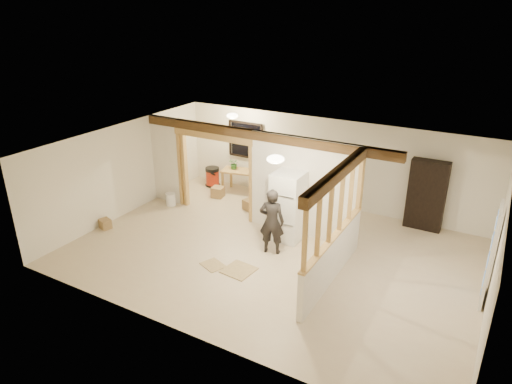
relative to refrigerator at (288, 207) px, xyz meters
The scene contains 30 objects.
floor 1.17m from the refrigerator, 89.76° to the right, with size 9.00×6.50×0.01m, color #C4B292.
ceiling 1.83m from the refrigerator, 89.76° to the right, with size 9.00×6.50×0.01m, color white.
wall_back 2.48m from the refrigerator, 89.92° to the left, with size 9.00×0.01×2.50m, color silver.
wall_front 4.07m from the refrigerator, 89.95° to the right, with size 9.00×0.01×2.50m, color silver.
wall_left 4.58m from the refrigerator, 169.95° to the right, with size 0.01×6.50×2.50m, color silver.
wall_right 4.59m from the refrigerator, 10.04° to the right, with size 0.01×6.50×2.50m, color silver.
partition_left_stub 4.09m from the refrigerator, behind, with size 0.90×0.12×2.50m, color silver.
partition_center 0.60m from the refrigerator, 63.21° to the left, with size 2.80×0.12×2.50m, color silver.
doorway_frame 2.44m from the refrigerator, behind, with size 2.46×0.14×2.20m, color tan.
header_beam_back 1.86m from the refrigerator, 157.99° to the left, with size 7.00×0.18×0.22m, color #4D341A.
header_beam_right 2.51m from the refrigerator, 36.75° to the right, with size 0.18×3.30×0.22m, color #4D341A.
pony_wall 2.03m from the refrigerator, 36.75° to the right, with size 0.12×3.20×1.00m, color silver.
stud_partition 2.16m from the refrigerator, 36.75° to the right, with size 0.14×3.20×1.32m, color tan.
window_back 3.59m from the refrigerator, 137.58° to the left, with size 1.12×0.10×1.10m, color black.
french_door 4.44m from the refrigerator, ahead, with size 0.12×0.86×2.00m, color white.
ceiling_dome_main 2.10m from the refrigerator, 76.84° to the right, with size 0.36×0.36×0.16m, color #FFEABF.
ceiling_dome_util 3.34m from the refrigerator, 148.95° to the left, with size 0.32×0.32×0.14m, color #FFEABF.
hanging_bulb 2.53m from the refrigerator, 158.09° to the left, with size 0.07×0.07×0.07m, color #FFD88C.
refrigerator is the anchor object (origin of this frame).
woman 0.79m from the refrigerator, 91.63° to the right, with size 0.58×0.38×1.58m, color black.
work_table 3.21m from the refrigerator, 142.05° to the left, with size 1.15×0.58×0.73m, color tan.
potted_plant 3.35m from the refrigerator, 144.81° to the left, with size 0.31×0.26×0.34m, color #307930.
shop_vac 4.15m from the refrigerator, 151.07° to the left, with size 0.47×0.47×0.62m, color #99220E.
bookshelf 3.56m from the refrigerator, 38.76° to the left, with size 0.91×0.30×1.83m, color black.
bucket 3.84m from the refrigerator, behind, with size 0.29×0.29×0.36m, color white.
box_util_a 2.06m from the refrigerator, 148.82° to the left, with size 0.34×0.29×0.29m, color olive.
box_util_b 3.30m from the refrigerator, 155.89° to the left, with size 0.34×0.34×0.31m, color olive.
box_front 4.74m from the refrigerator, 157.09° to the right, with size 0.30×0.24×0.24m, color olive.
floor_panel_near 2.05m from the refrigerator, 97.94° to the right, with size 0.62×0.62×0.02m, color tan.
floor_panel_far 2.30m from the refrigerator, 114.01° to the right, with size 0.50×0.40×0.02m, color tan.
Camera 1 is at (4.26, -8.25, 5.37)m, focal length 32.00 mm.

